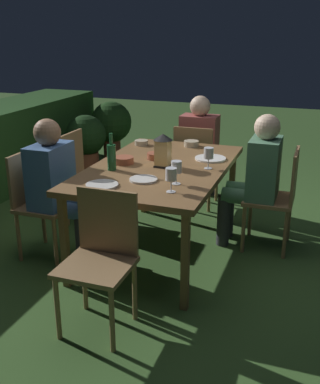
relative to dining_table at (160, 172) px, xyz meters
name	(u,v)px	position (x,y,z in m)	size (l,w,h in m)	color
ground_plane	(160,250)	(0.00, 0.00, -0.70)	(16.00, 16.00, 0.00)	#385B28
dining_table	(160,172)	(0.00, 0.00, 0.00)	(1.69, 1.04, 0.75)	brown
chair_side_right_b	(84,173)	(0.38, 0.91, -0.21)	(0.42, 0.40, 0.87)	#937047
chair_head_far	(195,162)	(1.09, 0.00, -0.21)	(0.40, 0.42, 0.87)	#937047
person_in_rust	(201,144)	(1.29, 0.00, -0.06)	(0.48, 0.38, 1.15)	#9E4C47
chair_side_right_a	(39,199)	(-0.38, 0.91, -0.21)	(0.42, 0.40, 0.87)	#937047
person_in_blue	(58,184)	(-0.38, 0.72, -0.06)	(0.38, 0.47, 1.15)	#426699
chair_head_near	(101,255)	(-1.09, 0.00, -0.21)	(0.40, 0.42, 0.87)	#937047
chair_side_left_b	(278,195)	(0.38, -0.91, -0.21)	(0.42, 0.40, 0.87)	#937047
person_in_green	(256,175)	(0.38, -0.72, -0.06)	(0.38, 0.47, 1.15)	#4C7A5B
lantern_centerpiece	(163,148)	(-0.02, -0.03, 0.20)	(0.15, 0.15, 0.27)	black
green_bottle_on_table	(112,156)	(-0.24, 0.31, 0.16)	(0.07, 0.07, 0.29)	#1E5B2D
wine_glass_a	(171,175)	(-0.57, -0.28, 0.17)	(0.08, 0.08, 0.17)	silver
wine_glass_b	(176,168)	(-0.40, -0.26, 0.17)	(0.08, 0.08, 0.17)	silver
wine_glass_c	(209,154)	(0.05, -0.39, 0.17)	(0.08, 0.08, 0.17)	silver
plate_a	(210,158)	(0.32, -0.34, 0.06)	(0.26, 0.26, 0.01)	white
plate_b	(143,179)	(-0.40, -0.01, 0.06)	(0.20, 0.20, 0.01)	silver
plate_c	(102,185)	(-0.61, 0.21, 0.06)	(0.23, 0.23, 0.01)	silver
bowl_olives	(141,142)	(0.59, 0.40, 0.08)	(0.13, 0.13, 0.05)	#BCAD8E
bowl_bread	(191,143)	(0.70, -0.06, 0.08)	(0.14, 0.14, 0.05)	#BCAD8E
bowl_salad	(156,156)	(0.18, 0.10, 0.08)	(0.15, 0.15, 0.05)	#9E5138
bowl_dip	(124,160)	(-0.04, 0.30, 0.08)	(0.16, 0.16, 0.06)	#9E5138
potted_plant_by_hedge	(86,140)	(1.73, 1.61, -0.25)	(0.51, 0.51, 0.77)	brown
potted_plant_corner	(111,124)	(2.56, 1.64, -0.20)	(0.58, 0.58, 0.82)	brown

